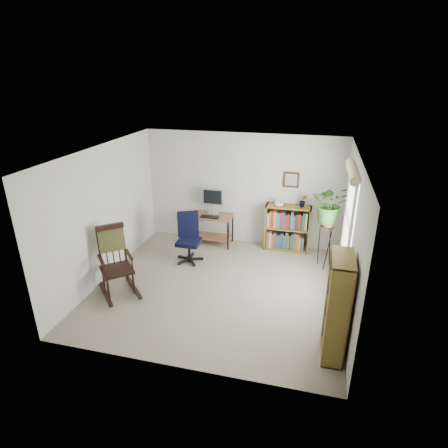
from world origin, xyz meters
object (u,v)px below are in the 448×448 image
(rocking_chair, at_px, (116,261))
(tall_bookshelf, at_px, (337,308))
(desk, at_px, (211,230))
(office_chair, at_px, (189,238))
(low_bookshelf, at_px, (287,228))

(rocking_chair, height_order, tall_bookshelf, tall_bookshelf)
(desk, height_order, office_chair, office_chair)
(tall_bookshelf, bearing_deg, rocking_chair, 169.54)
(low_bookshelf, xyz_separation_m, tall_bookshelf, (0.91, -3.05, 0.24))
(desk, height_order, tall_bookshelf, tall_bookshelf)
(low_bookshelf, height_order, tall_bookshelf, tall_bookshelf)
(rocking_chair, xyz_separation_m, low_bookshelf, (2.64, 2.40, -0.11))
(office_chair, xyz_separation_m, tall_bookshelf, (2.74, -2.03, 0.23))
(rocking_chair, bearing_deg, office_chair, 18.39)
(desk, distance_m, rocking_chair, 2.51)
(office_chair, distance_m, low_bookshelf, 2.10)
(rocking_chair, relative_size, tall_bookshelf, 0.83)
(low_bookshelf, relative_size, tall_bookshelf, 0.67)
(desk, xyz_separation_m, tall_bookshelf, (2.53, -2.93, 0.40))
(desk, distance_m, office_chair, 0.94)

